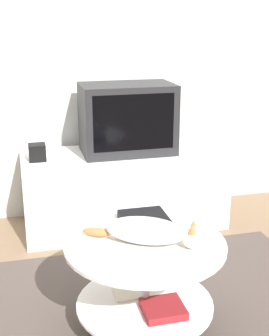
# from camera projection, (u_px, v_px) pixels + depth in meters

# --- Properties ---
(ground_plane) EXTENTS (12.00, 12.00, 0.00)m
(ground_plane) POSITION_uv_depth(u_px,v_px,m) (149.00, 323.00, 2.29)
(ground_plane) COLOR #7F664C
(wall_back) EXTENTS (8.00, 0.05, 2.60)m
(wall_back) POSITION_uv_depth(u_px,v_px,m) (93.00, 36.00, 3.26)
(wall_back) COLOR silver
(wall_back) RESTS_ON ground_plane
(rug) EXTENTS (2.02, 1.51, 0.02)m
(rug) POSITION_uv_depth(u_px,v_px,m) (149.00, 321.00, 2.29)
(rug) COLOR #4C423D
(rug) RESTS_ON ground_plane
(tv_stand) EXTENTS (1.39, 0.53, 0.54)m
(tv_stand) POSITION_uv_depth(u_px,v_px,m) (124.00, 189.00, 3.29)
(tv_stand) COLOR white
(tv_stand) RESTS_ON ground_plane
(tv) EXTENTS (0.62, 0.38, 0.47)m
(tv) POSITION_uv_depth(u_px,v_px,m) (127.00, 119.00, 3.15)
(tv) COLOR #232326
(tv) RESTS_ON tv_stand
(speaker) EXTENTS (0.11, 0.11, 0.11)m
(speaker) POSITION_uv_depth(u_px,v_px,m) (37.00, 152.00, 3.02)
(speaker) COLOR black
(speaker) RESTS_ON tv_stand
(coffee_table) EXTENTS (0.73, 0.73, 0.45)m
(coffee_table) POSITION_uv_depth(u_px,v_px,m) (146.00, 274.00, 2.14)
(coffee_table) COLOR #B2B2B7
(coffee_table) RESTS_ON rug
(dvd_box) EXTENTS (0.22, 0.21, 0.04)m
(dvd_box) POSITION_uv_depth(u_px,v_px,m) (144.00, 219.00, 2.28)
(dvd_box) COLOR black
(dvd_box) RESTS_ON coffee_table
(cat) EXTENTS (0.50, 0.31, 0.12)m
(cat) POSITION_uv_depth(u_px,v_px,m) (150.00, 231.00, 2.07)
(cat) COLOR silver
(cat) RESTS_ON coffee_table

